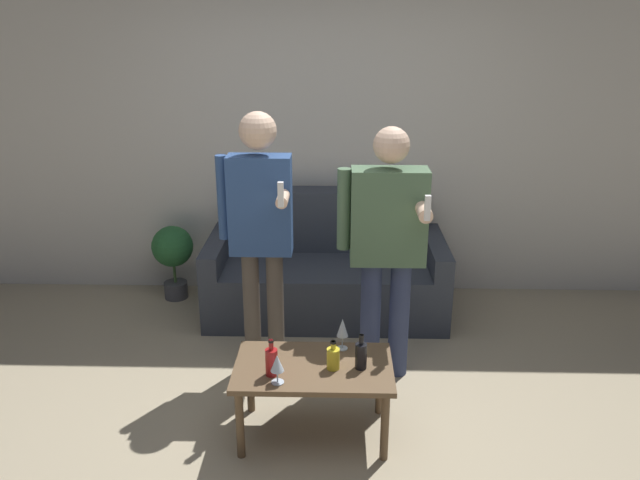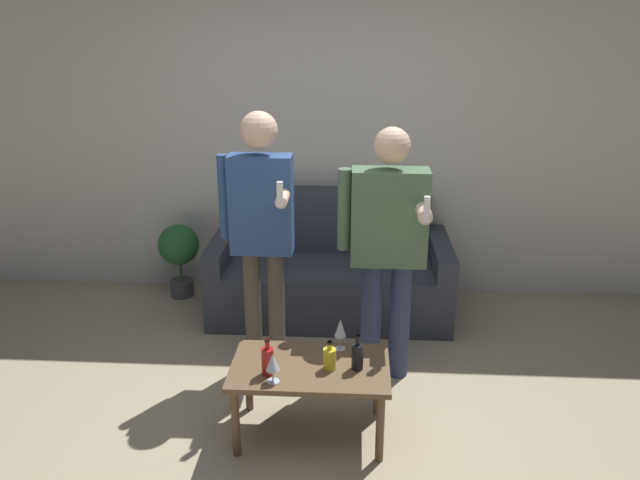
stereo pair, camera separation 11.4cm
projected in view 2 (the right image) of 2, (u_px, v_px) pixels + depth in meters
name	position (u px, v px, depth m)	size (l,w,h in m)	color
ground_plane	(308.00, 439.00, 3.43)	(16.00, 16.00, 0.00)	tan
wall_back	(327.00, 129.00, 4.92)	(8.00, 0.06, 2.70)	silver
couch	(331.00, 271.00, 4.86)	(1.80, 0.84, 0.91)	#383D47
coffee_table	(310.00, 374.00, 3.36)	(0.85, 0.51, 0.43)	brown
bottle_orange	(330.00, 358.00, 3.29)	(0.07, 0.07, 0.16)	yellow
bottle_green	(357.00, 356.00, 3.28)	(0.06, 0.06, 0.20)	black
bottle_dark	(268.00, 360.00, 3.23)	(0.07, 0.07, 0.20)	#B21E1E
wine_glass_near	(273.00, 363.00, 3.15)	(0.07, 0.07, 0.16)	silver
wine_glass_far	(340.00, 329.00, 3.46)	(0.07, 0.07, 0.19)	silver
person_standing_left	(261.00, 222.00, 3.81)	(0.45, 0.42, 1.68)	brown
person_standing_right	(388.00, 239.00, 3.75)	(0.54, 0.43, 1.61)	navy
potted_plant	(179.00, 250.00, 5.06)	(0.33, 0.33, 0.62)	#4C4C51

